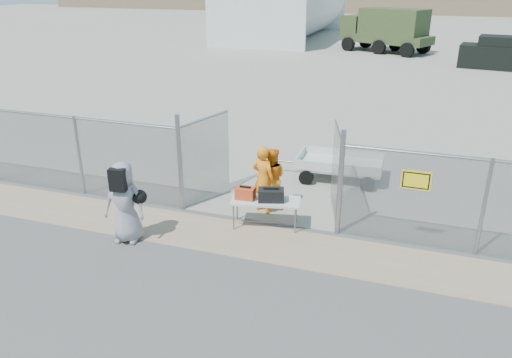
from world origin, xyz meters
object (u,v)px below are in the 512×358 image
at_px(security_worker_left, 263,180).
at_px(utility_trailer, 340,167).
at_px(visitor, 125,202).
at_px(folding_table, 265,213).
at_px(security_worker_right, 271,179).

height_order(security_worker_left, utility_trailer, security_worker_left).
xyz_separation_m(security_worker_left, visitor, (-2.44, -2.40, 0.06)).
height_order(folding_table, visitor, visitor).
bearing_deg(folding_table, visitor, -161.23).
bearing_deg(utility_trailer, folding_table, -110.05).
relative_size(folding_table, utility_trailer, 0.52).
relative_size(security_worker_left, utility_trailer, 0.55).
relative_size(folding_table, security_worker_left, 0.93).
bearing_deg(security_worker_left, security_worker_right, -93.15).
relative_size(folding_table, security_worker_right, 1.01).
bearing_deg(utility_trailer, visitor, -129.00).
distance_m(security_worker_right, visitor, 3.71).
bearing_deg(visitor, security_worker_right, 37.43).
xyz_separation_m(security_worker_right, visitor, (-2.56, -2.68, 0.13)).
distance_m(security_worker_left, visitor, 3.42).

